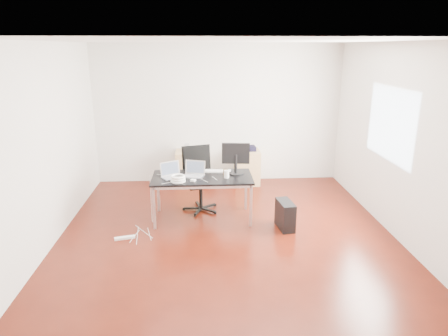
{
  "coord_description": "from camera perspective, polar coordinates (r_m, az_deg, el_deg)",
  "views": [
    {
      "loc": [
        -0.37,
        -5.59,
        2.73
      ],
      "look_at": [
        0.0,
        0.55,
        0.85
      ],
      "focal_mm": 32.0,
      "sensor_mm": 36.0,
      "label": 1
    }
  ],
  "objects": [
    {
      "name": "office_chair",
      "position": [
        6.85,
        -3.57,
        -1.1
      ],
      "size": [
        0.59,
        0.61,
        1.08
      ],
      "rotation": [
        0.0,
        0.0,
        0.28
      ],
      "color": "black",
      "rests_on": "ground"
    },
    {
      "name": "wastebasket",
      "position": [
        8.26,
        -2.15,
        -1.3
      ],
      "size": [
        0.31,
        0.31,
        0.28
      ],
      "primitive_type": "cylinder",
      "rotation": [
        0.0,
        0.0,
        0.4
      ],
      "color": "black",
      "rests_on": "ground"
    },
    {
      "name": "monitor",
      "position": [
        6.47,
        1.69,
        1.62
      ],
      "size": [
        0.45,
        0.26,
        0.51
      ],
      "rotation": [
        0.0,
        0.0,
        -0.11
      ],
      "color": "black",
      "rests_on": "desk"
    },
    {
      "name": "navy_garment",
      "position": [
        8.12,
        3.44,
        2.83
      ],
      "size": [
        0.32,
        0.26,
        0.09
      ],
      "primitive_type": "cube",
      "rotation": [
        0.0,
        0.0,
        0.07
      ],
      "color": "black",
      "rests_on": "filing_cabinet_right"
    },
    {
      "name": "keyboard",
      "position": [
        6.63,
        -0.93,
        -0.45
      ],
      "size": [
        0.45,
        0.19,
        0.02
      ],
      "primitive_type": "cube",
      "rotation": [
        0.0,
        0.0,
        -0.11
      ],
      "color": "white",
      "rests_on": "desk"
    },
    {
      "name": "cable_coil",
      "position": [
        6.16,
        -6.58,
        -1.54
      ],
      "size": [
        0.24,
        0.24,
        0.11
      ],
      "rotation": [
        0.0,
        0.0,
        -0.23
      ],
      "color": "white",
      "rests_on": "desk"
    },
    {
      "name": "filing_cabinet_right",
      "position": [
        8.23,
        3.3,
        0.15
      ],
      "size": [
        0.5,
        0.5,
        0.7
      ],
      "primitive_type": "cube",
      "color": "tan",
      "rests_on": "ground"
    },
    {
      "name": "laptop_right",
      "position": [
        6.43,
        -4.29,
        -0.65
      ],
      "size": [
        0.39,
        0.34,
        0.23
      ],
      "rotation": [
        0.0,
        0.0,
        -0.29
      ],
      "color": "silver",
      "rests_on": "desk"
    },
    {
      "name": "speaker",
      "position": [
        8.01,
        -5.32,
        2.91
      ],
      "size": [
        0.1,
        0.09,
        0.18
      ],
      "primitive_type": "cube",
      "rotation": [
        0.0,
        0.0,
        0.12
      ],
      "color": "#9E9E9E",
      "rests_on": "filing_cabinet_left"
    },
    {
      "name": "cup_white",
      "position": [
        6.31,
        0.36,
        -0.89
      ],
      "size": [
        0.08,
        0.08,
        0.12
      ],
      "primitive_type": "cylinder",
      "rotation": [
        0.0,
        0.0,
        0.06
      ],
      "color": "white",
      "rests_on": "desk"
    },
    {
      "name": "pc_tower",
      "position": [
        6.31,
        8.72,
        -6.64
      ],
      "size": [
        0.25,
        0.47,
        0.44
      ],
      "primitive_type": "cube",
      "rotation": [
        0.0,
        0.0,
        0.12
      ],
      "color": "black",
      "rests_on": "ground"
    },
    {
      "name": "filing_cabinet_left",
      "position": [
        8.18,
        -5.09,
        0.0
      ],
      "size": [
        0.5,
        0.5,
        0.7
      ],
      "primitive_type": "cube",
      "color": "tan",
      "rests_on": "ground"
    },
    {
      "name": "power_strip",
      "position": [
        6.16,
        -13.99,
        -9.65
      ],
      "size": [
        0.31,
        0.13,
        0.04
      ],
      "primitive_type": "cube",
      "rotation": [
        0.0,
        0.0,
        0.24
      ],
      "color": "white",
      "rests_on": "ground"
    },
    {
      "name": "laptop_left",
      "position": [
        6.41,
        -7.46,
        -0.8
      ],
      "size": [
        0.41,
        0.38,
        0.23
      ],
      "rotation": [
        0.0,
        0.0,
        0.51
      ],
      "color": "silver",
      "rests_on": "desk"
    },
    {
      "name": "room_shell",
      "position": [
        5.76,
        0.69,
        3.68
      ],
      "size": [
        5.0,
        5.0,
        5.0
      ],
      "color": "#3D0F06",
      "rests_on": "ground"
    },
    {
      "name": "power_adapter",
      "position": [
        6.19,
        -4.43,
        -1.76
      ],
      "size": [
        0.09,
        0.09,
        0.03
      ],
      "primitive_type": "cube",
      "rotation": [
        0.0,
        0.0,
        -0.43
      ],
      "color": "white",
      "rests_on": "desk"
    },
    {
      "name": "cup_brown",
      "position": [
        6.43,
        0.22,
        -0.64
      ],
      "size": [
        0.09,
        0.09,
        0.1
      ],
      "primitive_type": "cylinder",
      "rotation": [
        0.0,
        0.0,
        0.16
      ],
      "color": "#51371B",
      "rests_on": "desk"
    },
    {
      "name": "desk",
      "position": [
        6.42,
        -3.13,
        -1.67
      ],
      "size": [
        1.6,
        0.8,
        0.73
      ],
      "color": "black",
      "rests_on": "ground"
    }
  ]
}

